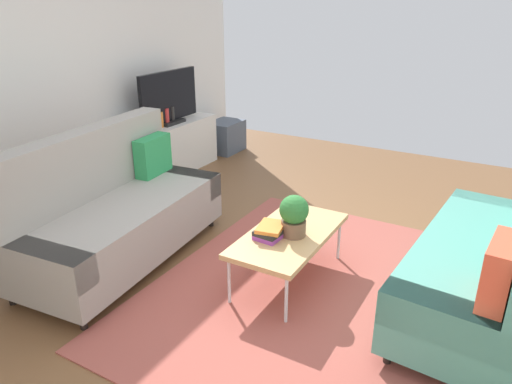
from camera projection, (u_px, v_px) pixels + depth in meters
name	position (u px, v px, depth m)	size (l,w,h in m)	color
ground_plane	(294.00, 278.00, 3.83)	(7.68, 7.68, 0.00)	brown
wall_far	(35.00, 69.00, 4.57)	(6.40, 0.12, 2.90)	white
area_rug	(308.00, 289.00, 3.67)	(2.90, 2.20, 0.01)	#9E4C42
couch_beige	(116.00, 210.00, 3.98)	(1.97, 1.01, 1.10)	gray
couch_green	(497.00, 261.00, 3.21)	(1.96, 0.98, 1.10)	teal
coffee_table	(289.00, 236.00, 3.66)	(1.10, 0.56, 0.42)	tan
tv_console	(171.00, 148.00, 6.04)	(1.40, 0.44, 0.64)	silver
tv	(169.00, 98.00, 5.80)	(1.00, 0.20, 0.64)	black
storage_trunk	(225.00, 136.00, 6.92)	(0.52, 0.40, 0.44)	#4C5666
potted_plant	(294.00, 215.00, 3.55)	(0.22, 0.22, 0.32)	brown
table_book_0	(271.00, 235.00, 3.58)	(0.24, 0.18, 0.03)	purple
table_book_1	(271.00, 231.00, 3.57)	(0.24, 0.18, 0.03)	#262626
table_book_2	(271.00, 227.00, 3.55)	(0.24, 0.18, 0.03)	orange
vase_0	(133.00, 126.00, 5.45)	(0.13, 0.13, 0.17)	#4C72B2
vase_1	(145.00, 125.00, 5.61)	(0.13, 0.13, 0.12)	#4C72B2
bottle_0	(161.00, 120.00, 5.71)	(0.06, 0.06, 0.19)	orange
bottle_1	(167.00, 117.00, 5.79)	(0.06, 0.06, 0.21)	red
bottle_2	(172.00, 115.00, 5.88)	(0.05, 0.05, 0.21)	#262626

